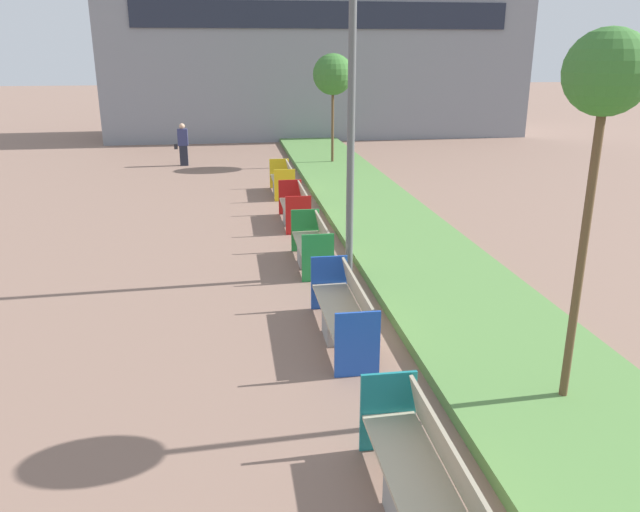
% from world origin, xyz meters
% --- Properties ---
extents(planter_grass_strip, '(2.80, 120.00, 0.18)m').
position_xyz_m(planter_grass_strip, '(3.20, 12.00, 0.09)').
color(planter_grass_strip, '#568442').
rests_on(planter_grass_strip, ground).
extents(building_backdrop, '(20.98, 6.05, 10.59)m').
position_xyz_m(building_backdrop, '(4.00, 35.76, 5.30)').
color(building_backdrop, gray).
rests_on(building_backdrop, ground).
extents(bench_teal_frame, '(0.65, 2.37, 0.94)m').
position_xyz_m(bench_teal_frame, '(0.94, 6.80, 0.38)').
color(bench_teal_frame, '#9E9B96').
rests_on(bench_teal_frame, ground).
extents(bench_blue_frame, '(0.65, 2.43, 0.94)m').
position_xyz_m(bench_blue_frame, '(0.94, 10.81, 0.38)').
color(bench_blue_frame, '#9E9B96').
rests_on(bench_blue_frame, ground).
extents(bench_green_frame, '(0.65, 2.00, 0.94)m').
position_xyz_m(bench_green_frame, '(0.94, 14.33, 0.36)').
color(bench_green_frame, '#9E9B96').
rests_on(bench_green_frame, ground).
extents(bench_red_frame, '(0.65, 2.05, 0.94)m').
position_xyz_m(bench_red_frame, '(0.94, 17.63, 0.37)').
color(bench_red_frame, '#9E9B96').
rests_on(bench_red_frame, ground).
extents(bench_yellow_frame, '(0.65, 1.96, 0.94)m').
position_xyz_m(bench_yellow_frame, '(0.94, 21.16, 0.36)').
color(bench_yellow_frame, '#9E9B96').
rests_on(bench_yellow_frame, ground).
extents(street_lamp_post, '(0.24, 0.44, 7.02)m').
position_xyz_m(street_lamp_post, '(1.55, 13.58, 3.89)').
color(street_lamp_post, '#56595B').
rests_on(street_lamp_post, ground).
extents(sapling_tree_near, '(0.92, 0.92, 4.46)m').
position_xyz_m(sapling_tree_near, '(3.26, 8.47, 3.91)').
color(sapling_tree_near, brown).
rests_on(sapling_tree_near, ground).
extents(sapling_tree_far, '(1.50, 1.50, 4.16)m').
position_xyz_m(sapling_tree_far, '(3.26, 25.86, 3.39)').
color(sapling_tree_far, brown).
rests_on(sapling_tree_far, ground).
extents(pedestrian_walking, '(0.53, 0.24, 1.61)m').
position_xyz_m(pedestrian_walking, '(-2.42, 26.81, 0.81)').
color(pedestrian_walking, '#232633').
rests_on(pedestrian_walking, ground).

